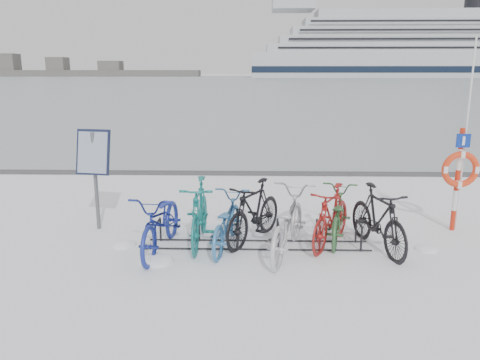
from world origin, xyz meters
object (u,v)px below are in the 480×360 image
(bike_rack, at_px, (258,236))
(lifebuoy_station, at_px, (460,169))
(cruise_ferry, at_px, (391,52))
(info_board, at_px, (94,158))

(bike_rack, height_order, lifebuoy_station, lifebuoy_station)
(bike_rack, bearing_deg, cruise_ferry, 73.69)
(lifebuoy_station, bearing_deg, bike_rack, -166.72)
(bike_rack, height_order, cruise_ferry, cruise_ferry)
(info_board, distance_m, lifebuoy_station, 7.05)
(lifebuoy_station, height_order, cruise_ferry, cruise_ferry)
(bike_rack, distance_m, lifebuoy_station, 4.12)
(cruise_ferry, bearing_deg, bike_rack, -106.31)
(bike_rack, distance_m, cruise_ferry, 225.20)
(bike_rack, xyz_separation_m, cruise_ferry, (63.15, 215.86, 11.40))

